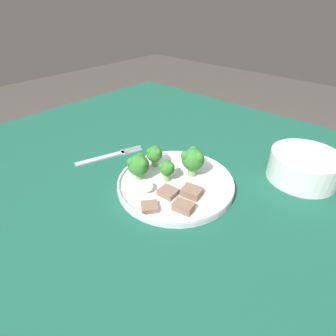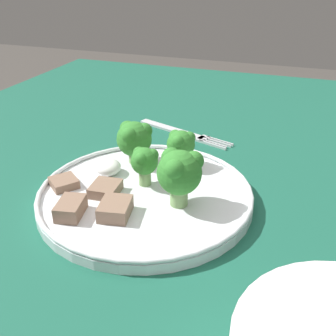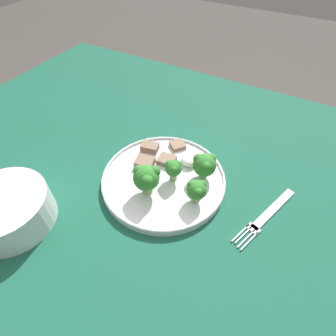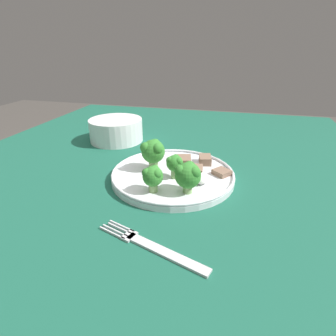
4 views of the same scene
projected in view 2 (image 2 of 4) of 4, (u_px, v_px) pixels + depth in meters
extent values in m
cube|color=#195642|center=(176.00, 217.00, 0.49)|extent=(1.33, 1.06, 0.03)
cylinder|color=brown|center=(98.00, 182.00, 1.30)|extent=(0.06, 0.06, 0.71)
cylinder|color=white|center=(147.00, 195.00, 0.49)|extent=(0.26, 0.26, 0.01)
torus|color=white|center=(147.00, 188.00, 0.49)|extent=(0.26, 0.26, 0.01)
cube|color=silver|center=(171.00, 129.00, 0.69)|extent=(0.06, 0.13, 0.00)
cube|color=silver|center=(203.00, 139.00, 0.65)|extent=(0.03, 0.02, 0.00)
cube|color=silver|center=(213.00, 145.00, 0.63)|extent=(0.02, 0.05, 0.00)
cube|color=silver|center=(215.00, 144.00, 0.64)|extent=(0.02, 0.05, 0.00)
cube|color=silver|center=(217.00, 142.00, 0.64)|extent=(0.02, 0.05, 0.00)
cube|color=silver|center=(220.00, 141.00, 0.65)|extent=(0.02, 0.05, 0.00)
cylinder|color=#7FA866|center=(179.00, 195.00, 0.46)|extent=(0.02, 0.02, 0.02)
sphere|color=#337F2D|center=(179.00, 173.00, 0.44)|extent=(0.05, 0.05, 0.05)
sphere|color=#337F2D|center=(175.00, 170.00, 0.42)|extent=(0.02, 0.02, 0.02)
sphere|color=#337F2D|center=(193.00, 162.00, 0.44)|extent=(0.02, 0.02, 0.02)
sphere|color=#337F2D|center=(170.00, 159.00, 0.45)|extent=(0.02, 0.02, 0.02)
cylinder|color=#7FA866|center=(135.00, 156.00, 0.55)|extent=(0.02, 0.02, 0.02)
sphere|color=#337F2D|center=(134.00, 139.00, 0.54)|extent=(0.05, 0.05, 0.05)
sphere|color=#337F2D|center=(129.00, 136.00, 0.52)|extent=(0.02, 0.02, 0.02)
sphere|color=#337F2D|center=(144.00, 131.00, 0.54)|extent=(0.02, 0.02, 0.02)
sphere|color=#337F2D|center=(128.00, 128.00, 0.55)|extent=(0.02, 0.02, 0.02)
cylinder|color=#7FA866|center=(145.00, 177.00, 0.50)|extent=(0.02, 0.02, 0.02)
sphere|color=#337F2D|center=(144.00, 161.00, 0.49)|extent=(0.03, 0.03, 0.03)
sphere|color=#337F2D|center=(141.00, 159.00, 0.48)|extent=(0.02, 0.02, 0.02)
sphere|color=#337F2D|center=(153.00, 155.00, 0.49)|extent=(0.02, 0.02, 0.02)
sphere|color=#337F2D|center=(139.00, 153.00, 0.49)|extent=(0.02, 0.02, 0.02)
cylinder|color=#7FA866|center=(181.00, 159.00, 0.55)|extent=(0.02, 0.02, 0.02)
sphere|color=#337F2D|center=(181.00, 144.00, 0.53)|extent=(0.04, 0.04, 0.04)
sphere|color=#337F2D|center=(178.00, 142.00, 0.52)|extent=(0.02, 0.02, 0.02)
sphere|color=#337F2D|center=(189.00, 138.00, 0.53)|extent=(0.02, 0.02, 0.02)
sphere|color=#337F2D|center=(175.00, 136.00, 0.54)|extent=(0.02, 0.02, 0.02)
cube|color=#846651|center=(115.00, 209.00, 0.44)|extent=(0.05, 0.04, 0.02)
cube|color=#846651|center=(71.00, 208.00, 0.44)|extent=(0.04, 0.03, 0.02)
cube|color=#846651|center=(64.00, 183.00, 0.50)|extent=(0.04, 0.04, 0.01)
cube|color=#846651|center=(105.00, 189.00, 0.48)|extent=(0.04, 0.04, 0.01)
ellipsoid|color=white|center=(109.00, 167.00, 0.52)|extent=(0.04, 0.03, 0.02)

